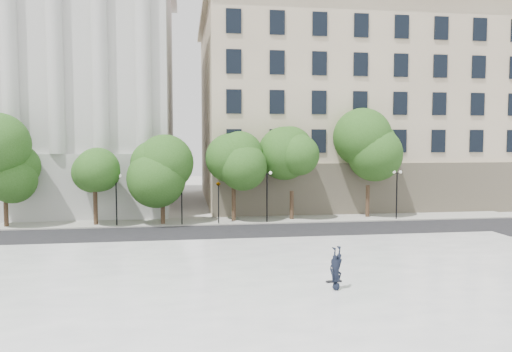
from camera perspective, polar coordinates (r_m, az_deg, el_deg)
The scene contains 12 objects.
ground at distance 20.92m, azimuth -6.44°, elevation -16.01°, with size 160.00×160.00×0.00m, color beige.
plaza at distance 23.70m, azimuth -6.68°, elevation -13.01°, with size 44.00×22.00×0.45m, color white.
street at distance 38.32m, azimuth -7.31°, elevation -6.71°, with size 60.00×8.00×0.02m, color black.
far_sidewalk at distance 44.22m, azimuth -7.44°, elevation -5.19°, with size 60.00×4.00×0.12m, color #AAA89D.
building_west at distance 60.76m, azimuth -24.23°, elevation 9.14°, with size 31.50×27.65×25.60m.
building_east at distance 62.19m, azimuth 11.18°, elevation 7.69°, with size 36.00×26.15×23.00m.
traffic_light_west at distance 42.08m, azimuth -8.50°, elevation -0.61°, with size 0.76×1.92×4.25m.
traffic_light_east at distance 42.19m, azimuth -4.31°, elevation -0.72°, with size 0.92×1.62×4.15m.
person_lying at distance 23.27m, azimuth 9.12°, elevation -12.09°, with size 0.71×0.47×1.95m, color black.
skateboard at distance 24.50m, azimuth 8.89°, elevation -11.81°, with size 0.76×0.19×0.08m, color black.
street_trees at distance 43.34m, azimuth -5.30°, elevation 1.53°, with size 35.70×5.60×7.93m.
lamp_posts at distance 42.46m, azimuth -6.93°, elevation -1.55°, with size 37.42×0.28×4.52m.
Camera 1 is at (-0.57, -19.64, 7.20)m, focal length 35.00 mm.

